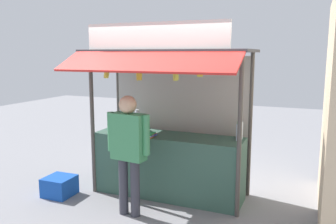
# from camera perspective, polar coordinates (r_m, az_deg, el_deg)

# --- Properties ---
(ground_plane) EXTENTS (20.00, 20.00, 0.00)m
(ground_plane) POSITION_cam_1_polar(r_m,az_deg,el_deg) (5.51, 0.00, -13.33)
(ground_plane) COLOR gray
(stall_counter) EXTENTS (2.24, 0.61, 0.94)m
(stall_counter) POSITION_cam_1_polar(r_m,az_deg,el_deg) (5.34, 0.00, -8.69)
(stall_counter) COLOR #385B4C
(stall_counter) RESTS_ON ground
(stall_structure) EXTENTS (2.44, 1.51, 2.54)m
(stall_structure) POSITION_cam_1_polar(r_m,az_deg,el_deg) (5.22, 0.50, 2.91)
(stall_structure) COLOR #4C4742
(stall_structure) RESTS_ON ground
(water_bottle_rear_center) EXTENTS (0.08, 0.08, 0.29)m
(water_bottle_rear_center) POSITION_cam_1_polar(r_m,az_deg,el_deg) (5.08, 11.63, -2.81)
(water_bottle_rear_center) COLOR silver
(water_bottle_rear_center) RESTS_ON stall_counter
(water_bottle_right) EXTENTS (0.09, 0.09, 0.32)m
(water_bottle_right) POSITION_cam_1_polar(r_m,az_deg,el_deg) (5.62, -5.03, -1.32)
(water_bottle_right) COLOR silver
(water_bottle_right) RESTS_ON stall_counter
(water_bottle_mid_left) EXTENTS (0.08, 0.08, 0.28)m
(water_bottle_mid_left) POSITION_cam_1_polar(r_m,az_deg,el_deg) (5.59, -7.20, -1.63)
(water_bottle_mid_left) COLOR silver
(water_bottle_mid_left) RESTS_ON stall_counter
(water_bottle_front_left) EXTENTS (0.07, 0.07, 0.27)m
(water_bottle_front_left) POSITION_cam_1_polar(r_m,az_deg,el_deg) (4.96, 11.43, -3.21)
(water_bottle_front_left) COLOR silver
(water_bottle_front_left) RESTS_ON stall_counter
(magazine_stack_far_left) EXTENTS (0.21, 0.31, 0.06)m
(magazine_stack_far_left) POSITION_cam_1_polar(r_m,az_deg,el_deg) (5.28, -5.71, -3.32)
(magazine_stack_far_left) COLOR green
(magazine_stack_far_left) RESTS_ON stall_counter
(magazine_stack_left) EXTENTS (0.20, 0.26, 0.05)m
(magazine_stack_left) POSITION_cam_1_polar(r_m,az_deg,el_deg) (5.11, -3.29, -3.79)
(magazine_stack_left) COLOR black
(magazine_stack_left) RESTS_ON stall_counter
(banana_bunch_rightmost) EXTENTS (0.09, 0.09, 0.22)m
(banana_bunch_rightmost) POSITION_cam_1_polar(r_m,az_deg,el_deg) (4.49, 5.22, 6.56)
(banana_bunch_rightmost) COLOR #332D23
(banana_bunch_inner_right) EXTENTS (0.10, 0.09, 0.28)m
(banana_bunch_inner_right) POSITION_cam_1_polar(r_m,az_deg,el_deg) (5.09, -9.99, 6.24)
(banana_bunch_inner_right) COLOR #332D23
(banana_bunch_inner_left) EXTENTS (0.10, 0.10, 0.29)m
(banana_bunch_inner_left) POSITION_cam_1_polar(r_m,az_deg,el_deg) (4.83, -4.74, 5.99)
(banana_bunch_inner_left) COLOR #332D23
(banana_bunch_leftmost) EXTENTS (0.09, 0.09, 0.28)m
(banana_bunch_leftmost) POSITION_cam_1_polar(r_m,az_deg,el_deg) (4.61, 1.22, 5.98)
(banana_bunch_leftmost) COLOR #332D23
(vendor_person) EXTENTS (0.61, 0.24, 1.61)m
(vendor_person) POSITION_cam_1_polar(r_m,az_deg,el_deg) (4.60, -6.45, -5.28)
(vendor_person) COLOR #383842
(vendor_person) RESTS_ON ground
(plastic_crate) EXTENTS (0.42, 0.42, 0.29)m
(plastic_crate) POSITION_cam_1_polar(r_m,az_deg,el_deg) (5.69, -17.23, -11.44)
(plastic_crate) COLOR #194CB2
(plastic_crate) RESTS_ON ground
(neighbour_wall) EXTENTS (0.20, 2.40, 2.85)m
(neighbour_wall) POSITION_cam_1_polar(r_m,az_deg,el_deg) (5.04, 25.36, 0.44)
(neighbour_wall) COLOR beige
(neighbour_wall) RESTS_ON ground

